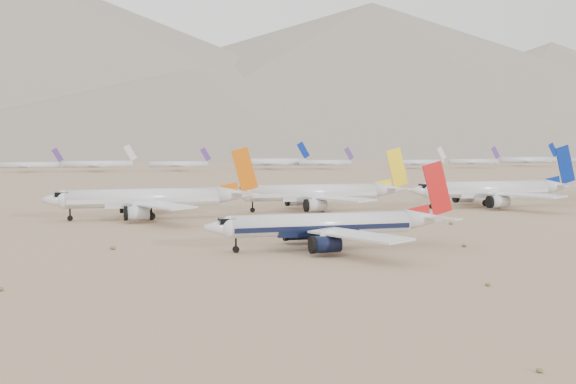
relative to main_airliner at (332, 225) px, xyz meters
name	(u,v)px	position (x,y,z in m)	size (l,w,h in m)	color
ground	(325,255)	(-3.18, -5.73, -3.82)	(7000.00, 7000.00, 0.00)	#876A4F
main_airliner	(332,225)	(0.00, 0.00, 0.00)	(39.39, 38.48, 13.90)	silver
row2_navy_widebody	(494,190)	(65.81, 58.53, 0.74)	(45.97, 44.96, 16.35)	silver
row2_gold_tail	(321,193)	(18.93, 61.88, 0.56)	(44.04, 43.08, 15.68)	silver
row2_orange_tail	(153,199)	(-23.03, 53.96, 0.65)	(44.72, 43.75, 15.95)	silver
distant_storage_row	(215,163)	(40.87, 330.40, 0.55)	(609.57, 63.83, 15.44)	silver
mountain_range	(125,69)	(67.00, 1642.28, 186.49)	(7354.00, 3024.00, 470.00)	slate
foothills	(402,115)	(523.50, 1094.27, 63.33)	(4637.50, 1395.00, 155.00)	slate
desert_scrub	(161,296)	(-30.09, -29.80, -3.54)	(219.83, 121.67, 0.63)	brown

